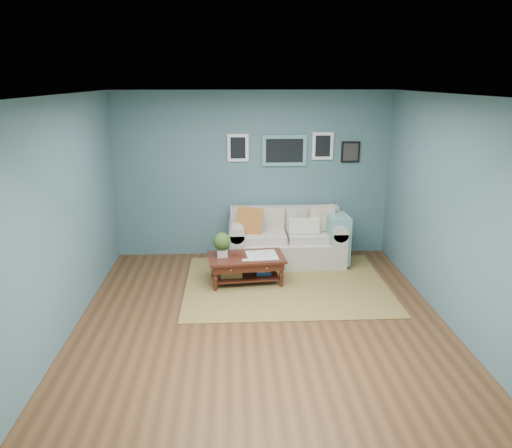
{
  "coord_description": "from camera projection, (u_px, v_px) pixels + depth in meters",
  "views": [
    {
      "loc": [
        -0.34,
        -5.55,
        2.87
      ],
      "look_at": [
        -0.01,
        1.0,
        0.95
      ],
      "focal_mm": 35.0,
      "sensor_mm": 36.0,
      "label": 1
    }
  ],
  "objects": [
    {
      "name": "room_shell",
      "position": [
        262.0,
        213.0,
        5.81
      ],
      "size": [
        5.0,
        5.02,
        2.7
      ],
      "color": "brown",
      "rests_on": "ground"
    },
    {
      "name": "coffee_table",
      "position": [
        242.0,
        261.0,
        7.2
      ],
      "size": [
        1.14,
        0.74,
        0.76
      ],
      "rotation": [
        0.0,
        0.0,
        0.1
      ],
      "color": "#37120D",
      "rests_on": "ground"
    },
    {
      "name": "loveseat",
      "position": [
        291.0,
        239.0,
        8.0
      ],
      "size": [
        1.87,
        0.85,
        0.96
      ],
      "color": "beige",
      "rests_on": "ground"
    },
    {
      "name": "area_rug",
      "position": [
        286.0,
        284.0,
        7.22
      ],
      "size": [
        2.88,
        2.31,
        0.01
      ],
      "primitive_type": "cube",
      "color": "brown",
      "rests_on": "ground"
    }
  ]
}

